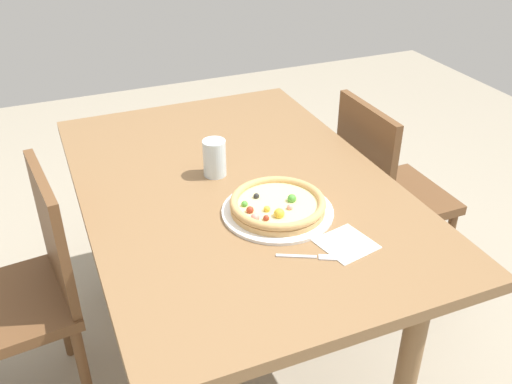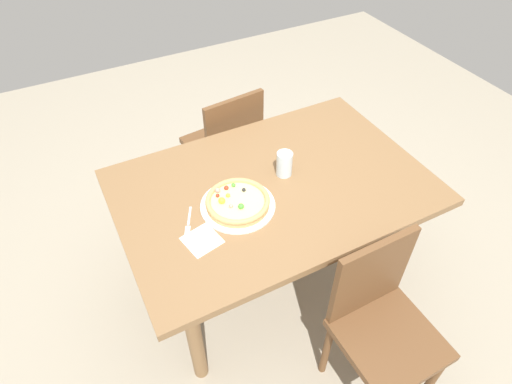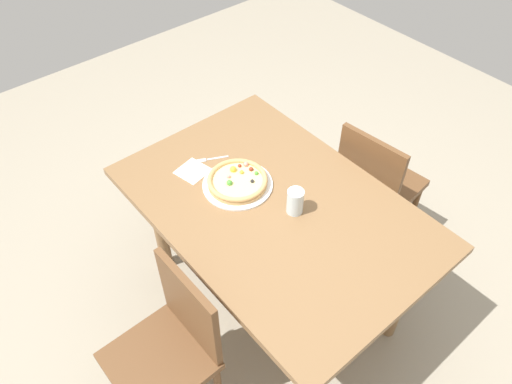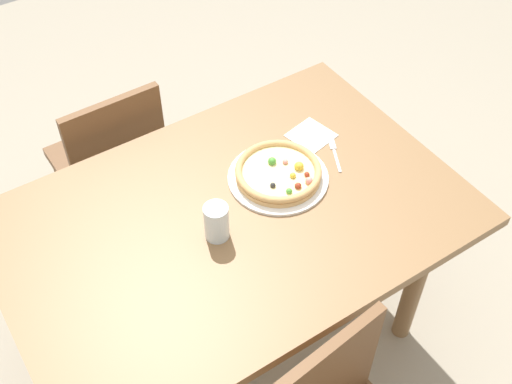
{
  "view_description": "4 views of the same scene",
  "coord_description": "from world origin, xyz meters",
  "px_view_note": "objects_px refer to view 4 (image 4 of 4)",
  "views": [
    {
      "loc": [
        1.51,
        -0.56,
        1.71
      ],
      "look_at": [
        0.11,
        0.03,
        0.79
      ],
      "focal_mm": 39.83,
      "sensor_mm": 36.0,
      "label": 1
    },
    {
      "loc": [
        0.76,
        1.3,
        2.17
      ],
      "look_at": [
        0.11,
        0.03,
        0.79
      ],
      "focal_mm": 30.38,
      "sensor_mm": 36.0,
      "label": 2
    },
    {
      "loc": [
        -1.12,
        1.05,
        2.45
      ],
      "look_at": [
        0.11,
        0.03,
        0.79
      ],
      "focal_mm": 34.51,
      "sensor_mm": 36.0,
      "label": 3
    },
    {
      "loc": [
        -0.67,
        -1.16,
        2.33
      ],
      "look_at": [
        0.11,
        0.03,
        0.79
      ],
      "focal_mm": 45.3,
      "sensor_mm": 36.0,
      "label": 4
    }
  ],
  "objects_px": {
    "chair_far": "(112,163)",
    "plate": "(278,177)",
    "dining_table": "(234,234)",
    "pizza": "(279,172)",
    "drinking_glass": "(217,222)",
    "fork": "(334,152)",
    "napkin": "(311,135)"
  },
  "relations": [
    {
      "from": "drinking_glass",
      "to": "napkin",
      "type": "height_order",
      "value": "drinking_glass"
    },
    {
      "from": "pizza",
      "to": "drinking_glass",
      "type": "distance_m",
      "value": 0.31
    },
    {
      "from": "plate",
      "to": "pizza",
      "type": "relative_size",
      "value": 1.17
    },
    {
      "from": "dining_table",
      "to": "drinking_glass",
      "type": "relative_size",
      "value": 11.67
    },
    {
      "from": "fork",
      "to": "drinking_glass",
      "type": "bearing_deg",
      "value": 126.28
    },
    {
      "from": "dining_table",
      "to": "fork",
      "type": "bearing_deg",
      "value": 6.12
    },
    {
      "from": "chair_far",
      "to": "dining_table",
      "type": "bearing_deg",
      "value": -79.27
    },
    {
      "from": "drinking_glass",
      "to": "plate",
      "type": "bearing_deg",
      "value": 18.19
    },
    {
      "from": "chair_far",
      "to": "fork",
      "type": "distance_m",
      "value": 0.93
    },
    {
      "from": "chair_far",
      "to": "plate",
      "type": "bearing_deg",
      "value": -62.23
    },
    {
      "from": "pizza",
      "to": "plate",
      "type": "bearing_deg",
      "value": 129.27
    },
    {
      "from": "chair_far",
      "to": "plate",
      "type": "distance_m",
      "value": 0.8
    },
    {
      "from": "napkin",
      "to": "pizza",
      "type": "bearing_deg",
      "value": -153.05
    },
    {
      "from": "pizza",
      "to": "drinking_glass",
      "type": "bearing_deg",
      "value": -162.05
    },
    {
      "from": "chair_far",
      "to": "plate",
      "type": "height_order",
      "value": "chair_far"
    },
    {
      "from": "pizza",
      "to": "dining_table",
      "type": "bearing_deg",
      "value": -166.3
    },
    {
      "from": "plate",
      "to": "napkin",
      "type": "relative_size",
      "value": 2.42
    },
    {
      "from": "dining_table",
      "to": "pizza",
      "type": "height_order",
      "value": "pizza"
    },
    {
      "from": "dining_table",
      "to": "pizza",
      "type": "xyz_separation_m",
      "value": [
        0.21,
        0.05,
        0.13
      ]
    },
    {
      "from": "chair_far",
      "to": "plate",
      "type": "relative_size",
      "value": 2.63
    },
    {
      "from": "drinking_glass",
      "to": "fork",
      "type": "bearing_deg",
      "value": 9.84
    },
    {
      "from": "fork",
      "to": "napkin",
      "type": "bearing_deg",
      "value": 34.34
    },
    {
      "from": "chair_far",
      "to": "pizza",
      "type": "bearing_deg",
      "value": -62.21
    },
    {
      "from": "dining_table",
      "to": "drinking_glass",
      "type": "distance_m",
      "value": 0.19
    },
    {
      "from": "dining_table",
      "to": "pizza",
      "type": "relative_size",
      "value": 5.08
    },
    {
      "from": "chair_far",
      "to": "pizza",
      "type": "distance_m",
      "value": 0.81
    },
    {
      "from": "plate",
      "to": "chair_far",
      "type": "bearing_deg",
      "value": 118.4
    },
    {
      "from": "plate",
      "to": "pizza",
      "type": "height_order",
      "value": "pizza"
    },
    {
      "from": "dining_table",
      "to": "fork",
      "type": "distance_m",
      "value": 0.46
    },
    {
      "from": "dining_table",
      "to": "plate",
      "type": "relative_size",
      "value": 4.34
    },
    {
      "from": "fork",
      "to": "dining_table",
      "type": "bearing_deg",
      "value": 122.56
    },
    {
      "from": "fork",
      "to": "napkin",
      "type": "height_order",
      "value": "fork"
    }
  ]
}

